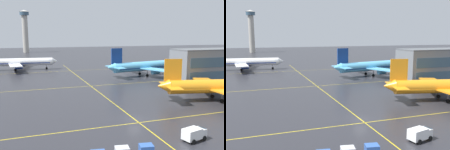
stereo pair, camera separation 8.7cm
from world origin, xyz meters
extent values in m
plane|color=#28282D|center=(0.00, 0.00, 0.00)|extent=(600.00, 600.00, 0.00)
cone|color=orange|center=(12.20, 9.76, 4.20)|extent=(3.68, 3.96, 3.37)
cube|color=orange|center=(14.56, 9.21, 8.22)|extent=(4.44, 1.34, 5.60)
cube|color=orange|center=(13.47, 6.58, 4.20)|extent=(4.01, 5.41, 0.22)
cube|color=orange|center=(14.74, 12.04, 4.20)|extent=(4.01, 5.41, 0.22)
cube|color=orange|center=(29.10, 13.97, 3.27)|extent=(10.34, 14.74, 0.37)
cylinder|color=#333338|center=(29.49, 10.71, 2.05)|extent=(3.54, 2.63, 1.96)
cube|color=orange|center=(28.20, 6.03, 3.38)|extent=(27.59, 9.73, 0.34)
cylinder|color=#99999E|center=(25.83, 4.09, 1.54)|extent=(0.26, 0.26, 1.54)
cylinder|color=black|center=(25.83, 4.09, 0.51)|extent=(1.10, 0.64, 1.03)
cylinder|color=#99999E|center=(26.94, 8.82, 1.54)|extent=(0.26, 0.26, 1.54)
cylinder|color=black|center=(26.94, 8.82, 0.51)|extent=(1.10, 0.64, 1.03)
cylinder|color=#5BB7E5|center=(28.01, 49.03, 4.10)|extent=(32.14, 9.71, 3.80)
cone|color=#5BB7E5|center=(45.00, 52.26, 4.10)|extent=(3.25, 4.14, 3.72)
cone|color=#5BB7E5|center=(10.72, 45.74, 4.50)|extent=(3.82, 4.14, 3.61)
cube|color=navy|center=(13.27, 46.23, 8.80)|extent=(4.78, 1.25, 6.00)
cube|color=#5BB7E5|center=(13.34, 43.19, 4.50)|extent=(4.11, 5.70, 0.24)
cube|color=#5BB7E5|center=(12.22, 49.08, 4.50)|extent=(4.11, 5.70, 0.24)
cube|color=#5BB7E5|center=(28.61, 40.49, 3.50)|extent=(10.60, 15.84, 0.40)
cube|color=#5BB7E5|center=(25.44, 57.19, 3.50)|extent=(5.52, 15.11, 0.40)
cylinder|color=#5BB7E5|center=(29.17, 43.96, 2.20)|extent=(3.73, 2.70, 2.10)
cylinder|color=#5BB7E5|center=(27.23, 54.17, 2.20)|extent=(3.73, 2.70, 2.10)
cube|color=#385166|center=(42.74, 51.83, 4.65)|extent=(2.42, 3.77, 0.70)
cube|color=navy|center=(28.01, 49.03, 3.62)|extent=(29.63, 9.27, 0.36)
cylinder|color=#99999E|center=(40.78, 51.46, 1.65)|extent=(0.28, 0.28, 1.65)
cylinder|color=black|center=(40.78, 51.46, 0.55)|extent=(1.16, 0.65, 1.10)
cylinder|color=#99999E|center=(26.53, 46.10, 1.65)|extent=(0.28, 0.28, 1.65)
cylinder|color=black|center=(26.53, 46.10, 0.55)|extent=(1.16, 0.65, 1.10)
cylinder|color=#99999E|center=(25.56, 51.21, 1.65)|extent=(0.28, 0.28, 1.65)
cylinder|color=black|center=(25.56, 51.21, 0.55)|extent=(1.16, 0.65, 1.10)
cylinder|color=white|center=(-22.73, 83.74, 3.93)|extent=(30.91, 6.92, 3.64)
cone|color=white|center=(-6.23, 81.96, 3.93)|extent=(2.86, 3.82, 3.57)
cube|color=white|center=(-24.56, 75.74, 3.36)|extent=(6.42, 14.82, 0.38)
cube|color=white|center=(-22.81, 91.95, 3.36)|extent=(9.23, 15.23, 0.38)
cylinder|color=navy|center=(-23.07, 78.76, 2.11)|extent=(3.46, 2.35, 2.01)
cylinder|color=navy|center=(-22.00, 88.68, 2.11)|extent=(3.46, 2.35, 2.01)
cube|color=#385166|center=(-8.43, 82.20, 4.46)|extent=(2.08, 3.52, 0.67)
cube|color=navy|center=(-22.73, 83.74, 3.48)|extent=(28.47, 6.70, 0.35)
cylinder|color=#99999E|center=(-10.33, 82.40, 1.58)|extent=(0.27, 0.27, 1.58)
cylinder|color=black|center=(-10.33, 82.40, 0.53)|extent=(1.10, 0.54, 1.06)
cylinder|color=#99999E|center=(-24.90, 81.47, 1.58)|extent=(0.27, 0.27, 1.58)
cylinder|color=black|center=(-24.90, 81.47, 0.53)|extent=(1.10, 0.54, 1.06)
cylinder|color=#99999E|center=(-24.37, 86.43, 1.58)|extent=(0.27, 0.27, 1.58)
cylinder|color=black|center=(-24.37, 86.43, 0.53)|extent=(1.10, 0.54, 1.06)
cube|color=yellow|center=(0.00, -2.00, 0.00)|extent=(148.77, 0.20, 0.01)
cube|color=yellow|center=(0.00, 35.47, 0.00)|extent=(148.77, 0.20, 0.01)
cube|color=yellow|center=(0.00, 72.95, 0.00)|extent=(148.77, 0.20, 0.01)
cube|color=yellow|center=(0.00, 35.47, 0.00)|extent=(0.20, 123.67, 0.01)
cube|color=white|center=(4.30, -12.65, 1.25)|extent=(3.34, 2.51, 1.70)
cube|color=white|center=(6.21, -12.22, 1.10)|extent=(1.66, 2.04, 1.40)
cube|color=#385166|center=(6.69, -12.11, 1.45)|extent=(0.70, 1.64, 0.70)
cylinder|color=black|center=(6.37, -13.16, 0.40)|extent=(0.84, 0.45, 0.80)
cylinder|color=black|center=(5.95, -11.31, 0.40)|extent=(0.84, 0.45, 0.80)
cylinder|color=black|center=(3.83, -13.73, 0.40)|extent=(0.84, 0.45, 0.80)
cylinder|color=black|center=(3.41, -11.88, 0.40)|extent=(0.84, 0.45, 0.80)
cube|color=#335BAD|center=(-5.10, -15.06, 1.11)|extent=(2.13, 1.77, 1.50)
cylinder|color=#ADA89E|center=(-18.46, 210.34, 17.46)|extent=(5.20, 5.20, 34.92)
cylinder|color=#385166|center=(-18.46, 210.34, 36.52)|extent=(8.40, 8.40, 3.20)
cone|color=#ADA89E|center=(-18.46, 210.34, 39.02)|extent=(8.82, 8.82, 1.80)
camera|label=1|loc=(-20.48, -44.46, 17.00)|focal=40.24mm
camera|label=2|loc=(-20.40, -44.49, 17.00)|focal=40.24mm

